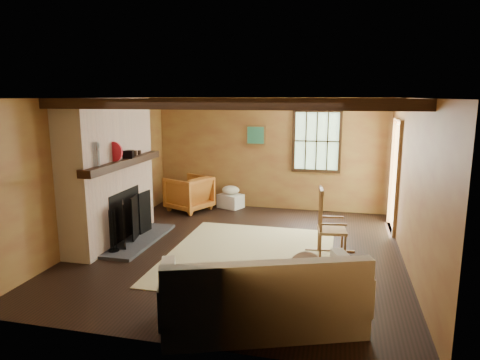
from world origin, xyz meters
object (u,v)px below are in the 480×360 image
(rocking_chair, at_px, (329,228))
(sofa, at_px, (263,300))
(armchair, at_px, (189,193))
(laundry_basket, at_px, (231,201))
(fireplace, at_px, (111,177))

(rocking_chair, distance_m, sofa, 2.36)
(sofa, xyz_separation_m, armchair, (-2.41, 4.32, 0.07))
(rocking_chair, xyz_separation_m, laundry_basket, (-2.21, 2.47, -0.30))
(sofa, xyz_separation_m, laundry_basket, (-1.60, 4.75, -0.16))
(rocking_chair, height_order, sofa, rocking_chair)
(fireplace, height_order, rocking_chair, fireplace)
(rocking_chair, distance_m, armchair, 3.66)
(rocking_chair, height_order, laundry_basket, rocking_chair)
(laundry_basket, bearing_deg, fireplace, -118.80)
(armchair, bearing_deg, sofa, 53.51)
(laundry_basket, distance_m, armchair, 0.95)
(laundry_basket, xyz_separation_m, armchair, (-0.82, -0.42, 0.23))
(sofa, relative_size, armchair, 2.81)
(fireplace, distance_m, sofa, 3.80)
(armchair, bearing_deg, rocking_chair, 80.31)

